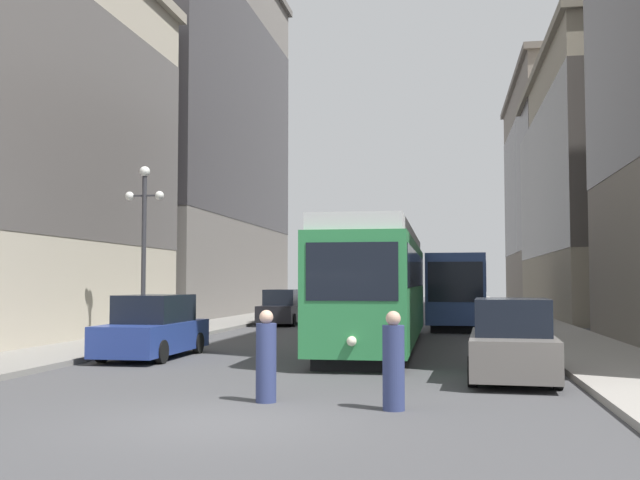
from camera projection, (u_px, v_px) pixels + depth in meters
name	position (u px, v px, depth m)	size (l,w,h in m)	color
ground_plane	(221.00, 422.00, 11.59)	(200.00, 200.00, 0.00)	#424244
sidewalk_left	(285.00, 312.00, 52.27)	(3.15, 120.00, 0.15)	gray
sidewalk_right	(513.00, 314.00, 49.62)	(3.15, 120.00, 0.15)	gray
streetcar	(378.00, 285.00, 24.81)	(2.72, 14.96, 3.89)	black
transit_bus	(458.00, 287.00, 37.42)	(2.95, 12.52, 3.45)	black
parked_car_left_near	(154.00, 328.00, 21.53)	(1.89, 4.78, 1.82)	black
parked_car_left_mid	(282.00, 308.00, 38.26)	(2.01, 4.86, 1.82)	black
parked_car_right_far	(512.00, 342.00, 16.67)	(2.07, 4.83, 1.82)	black
pedestrian_crossing_near	(266.00, 359.00, 13.52)	(0.38, 0.38, 1.68)	navy
pedestrian_crossing_far	(394.00, 364.00, 12.66)	(0.38, 0.38, 1.69)	navy
lamp_post_left_near	(144.00, 227.00, 25.61)	(1.41, 0.36, 6.07)	#333338
building_left_corner	(171.00, 126.00, 50.31)	(11.72, 24.46, 24.88)	slate
building_right_corner	(640.00, 186.00, 46.43)	(12.77, 24.13, 16.08)	gray
building_right_far	(580.00, 191.00, 63.54)	(11.39, 23.73, 19.54)	slate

